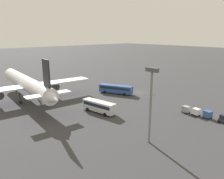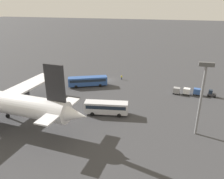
{
  "view_description": "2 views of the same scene",
  "coord_description": "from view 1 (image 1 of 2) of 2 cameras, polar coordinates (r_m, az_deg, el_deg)",
  "views": [
    {
      "loc": [
        -53.81,
        61.79,
        22.12
      ],
      "look_at": [
        -3.88,
        17.47,
        4.83
      ],
      "focal_mm": 35.0,
      "sensor_mm": 36.0,
      "label": 1
    },
    {
      "loc": [
        -21.39,
        71.8,
        26.26
      ],
      "look_at": [
        -6.93,
        19.35,
        4.37
      ],
      "focal_mm": 35.0,
      "sensor_mm": 36.0,
      "label": 2
    }
  ],
  "objects": [
    {
      "name": "baggage_tug",
      "position": [
        62.43,
        27.07,
        -6.98
      ],
      "size": [
        2.61,
        2.03,
        2.1
      ],
      "rotation": [
        0.0,
        0.0,
        -0.2
      ],
      "color": "#333338",
      "rests_on": "ground"
    },
    {
      "name": "ground_plane",
      "position": [
        84.87,
        7.1,
        -0.7
      ],
      "size": [
        600.0,
        600.0,
        0.0
      ],
      "primitive_type": "plane",
      "color": "#38383A"
    },
    {
      "name": "cargo_cart_white",
      "position": [
        64.53,
        21.15,
        -5.42
      ],
      "size": [
        2.23,
        1.97,
        2.06
      ],
      "rotation": [
        0.0,
        0.0,
        -0.16
      ],
      "color": "#38383D",
      "rests_on": "ground"
    },
    {
      "name": "shuttle_bus_far",
      "position": [
        62.65,
        -3.39,
        -4.26
      ],
      "size": [
        11.01,
        4.42,
        3.31
      ],
      "rotation": [
        0.0,
        0.0,
        0.17
      ],
      "color": "silver",
      "rests_on": "ground"
    },
    {
      "name": "worker_person",
      "position": [
        82.76,
        10.27,
        -0.6
      ],
      "size": [
        0.38,
        0.38,
        1.74
      ],
      "color": "#1E1E2D",
      "rests_on": "ground"
    },
    {
      "name": "light_pole",
      "position": [
        43.81,
        10.11,
        -2.07
      ],
      "size": [
        2.8,
        0.7,
        15.71
      ],
      "color": "slate",
      "rests_on": "ground"
    },
    {
      "name": "cargo_cart_blue",
      "position": [
        63.87,
        23.74,
        -5.89
      ],
      "size": [
        2.23,
        1.97,
        2.06
      ],
      "rotation": [
        0.0,
        0.0,
        -0.16
      ],
      "color": "#38383D",
      "rests_on": "ground"
    },
    {
      "name": "airplane",
      "position": [
        77.26,
        -21.32,
        1.38
      ],
      "size": [
        49.73,
        43.05,
        15.67
      ],
      "rotation": [
        0.0,
        0.0,
        -0.07
      ],
      "color": "silver",
      "rests_on": "ground"
    },
    {
      "name": "shuttle_bus_near",
      "position": [
        81.83,
        1.0,
        0.24
      ],
      "size": [
        12.77,
        7.81,
        3.23
      ],
      "rotation": [
        0.0,
        0.0,
        0.43
      ],
      "color": "#2D5199",
      "rests_on": "ground"
    },
    {
      "name": "cargo_cart_grey",
      "position": [
        65.61,
        18.78,
        -4.89
      ],
      "size": [
        2.23,
        1.97,
        2.06
      ],
      "rotation": [
        0.0,
        0.0,
        -0.16
      ],
      "color": "#38383D",
      "rests_on": "ground"
    }
  ]
}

